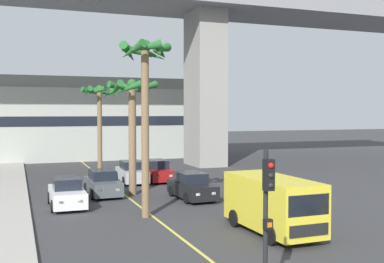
{
  "coord_description": "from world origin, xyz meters",
  "views": [
    {
      "loc": [
        -6.2,
        -2.73,
        5.12
      ],
      "look_at": [
        0.0,
        14.0,
        4.38
      ],
      "focal_mm": 44.41,
      "sensor_mm": 36.0,
      "label": 1
    }
  ],
  "objects": [
    {
      "name": "palm_tree_far_median",
      "position": [
        -0.09,
        34.32,
        5.78
      ],
      "size": [
        3.05,
        3.14,
        7.19
      ],
      "color": "brown",
      "rests_on": "ground"
    },
    {
      "name": "car_queue_front",
      "position": [
        3.5,
        30.92,
        0.72
      ],
      "size": [
        1.88,
        4.13,
        1.56
      ],
      "color": "maroon",
      "rests_on": "ground"
    },
    {
      "name": "palm_tree_near_median",
      "position": [
        -0.37,
        19.48,
        6.77
      ],
      "size": [
        2.64,
        2.64,
        8.57
      ],
      "color": "brown",
      "rests_on": "ground"
    },
    {
      "name": "pier_building_backdrop",
      "position": [
        0.0,
        50.5,
        4.32
      ],
      "size": [
        29.63,
        8.04,
        8.76
      ],
      "color": "#ADB2A8",
      "rests_on": "ground"
    },
    {
      "name": "traffic_light_median_near",
      "position": [
        -0.52,
        7.36,
        2.71
      ],
      "size": [
        0.24,
        0.37,
        4.2
      ],
      "color": "black",
      "rests_on": "ground"
    },
    {
      "name": "car_queue_fifth",
      "position": [
        3.41,
        23.24,
        0.72
      ],
      "size": [
        1.93,
        4.15,
        1.56
      ],
      "color": "black",
      "rests_on": "ground"
    },
    {
      "name": "lane_stripe_center",
      "position": [
        0.0,
        24.0,
        0.0
      ],
      "size": [
        0.14,
        56.0,
        0.01
      ],
      "primitive_type": "cube",
      "color": "#DBCC4C",
      "rests_on": "ground"
    },
    {
      "name": "delivery_van",
      "position": [
        3.86,
        14.67,
        1.29
      ],
      "size": [
        2.25,
        5.29,
        2.36
      ],
      "color": "yellow",
      "rests_on": "ground"
    },
    {
      "name": "car_queue_fourth",
      "position": [
        -3.7,
        23.44,
        0.72
      ],
      "size": [
        1.84,
        4.1,
        1.56
      ],
      "color": "white",
      "rests_on": "ground"
    },
    {
      "name": "car_queue_second",
      "position": [
        1.59,
        30.81,
        0.72
      ],
      "size": [
        1.89,
        4.13,
        1.56
      ],
      "color": "#B7BABF",
      "rests_on": "ground"
    },
    {
      "name": "palm_tree_mid_median",
      "position": [
        0.46,
        25.76,
        5.41
      ],
      "size": [
        3.06,
        3.15,
        7.12
      ],
      "color": "brown",
      "rests_on": "ground"
    },
    {
      "name": "car_queue_third",
      "position": [
        -1.29,
        26.27,
        0.72
      ],
      "size": [
        1.89,
        4.13,
        1.56
      ],
      "color": "#4C5156",
      "rests_on": "ground"
    }
  ]
}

